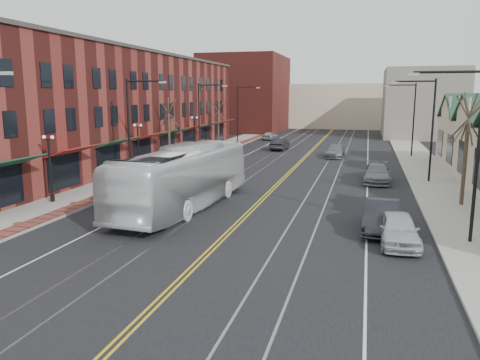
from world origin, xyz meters
The scene contains 31 objects.
ground centered at (0.00, 0.00, 0.00)m, with size 160.00×160.00×0.00m, color black.
sidewalk_left centered at (-12.00, 20.00, 0.07)m, with size 4.00×120.00×0.15m, color gray.
sidewalk_right centered at (12.00, 20.00, 0.07)m, with size 4.00×120.00×0.15m, color gray.
building_left centered at (-19.00, 27.00, 5.50)m, with size 10.00×50.00×11.00m, color maroon.
backdrop_left centered at (-16.00, 70.00, 7.00)m, with size 14.00×18.00×14.00m, color maroon.
backdrop_mid centered at (0.00, 85.00, 4.50)m, with size 22.00×14.00×9.00m, color beige.
backdrop_right centered at (15.00, 65.00, 5.50)m, with size 12.00×16.00×11.00m, color slate.
streetlight_l_1 centered at (-11.05, 16.00, 5.03)m, with size 3.33×0.25×8.00m.
streetlight_l_2 centered at (-11.05, 32.00, 5.03)m, with size 3.33×0.25×8.00m.
streetlight_l_3 centered at (-11.05, 48.00, 5.03)m, with size 3.33×0.25×8.00m.
streetlight_r_0 centered at (11.05, 6.00, 5.03)m, with size 3.33×0.25×8.00m.
streetlight_r_1 centered at (11.05, 22.00, 5.03)m, with size 3.33×0.25×8.00m.
streetlight_r_2 centered at (11.05, 38.00, 5.03)m, with size 3.33×0.25×8.00m.
lamppost_l_1 centered at (-12.80, 8.00, 2.20)m, with size 0.84×0.28×4.27m.
lamppost_l_2 centered at (-12.80, 20.00, 2.20)m, with size 0.84×0.28×4.27m.
lamppost_l_3 centered at (-12.80, 34.00, 2.20)m, with size 0.84×0.28×4.27m.
tree_left_near centered at (-12.50, 26.00, 3.51)m, with size 1.78×1.37×6.48m.
tree_left_far centered at (-12.50, 42.00, 3.28)m, with size 1.66×1.28×6.02m.
tree_right_mid centered at (12.50, 14.00, 3.75)m, with size 1.90×1.46×6.93m.
manhole_mid centered at (-11.20, 3.00, 0.16)m, with size 0.60×0.60×0.02m, color #592D19.
manhole_far centered at (-11.20, 8.00, 0.16)m, with size 0.60×0.60×0.02m, color #592D19.
traffic_signal centered at (-10.60, 24.00, 2.35)m, with size 0.18×0.15×3.80m.
transit_bus centered at (-4.15, 9.13, 1.92)m, with size 3.22×13.75×3.83m, color silver.
parked_suv centered at (-9.30, 11.04, 0.69)m, with size 2.28×4.94×1.37m, color #989A9F.
parked_car_a centered at (8.20, 5.09, 0.75)m, with size 1.77×4.40×1.50m, color silver.
parked_car_b centered at (7.50, 7.13, 0.79)m, with size 1.68×4.82×1.59m, color black.
parked_car_c centered at (7.50, 21.14, 0.73)m, with size 2.05×5.05×1.46m, color slate.
parked_car_d centered at (7.50, 22.43, 0.77)m, with size 1.83×4.55×1.55m, color black.
distant_car_left centered at (-3.97, 40.96, 0.76)m, with size 1.60×4.59×1.51m, color black.
distant_car_right centered at (3.30, 35.60, 0.69)m, with size 1.93×4.75×1.38m, color slate.
distant_car_far centered at (-7.82, 53.54, 0.67)m, with size 1.58×3.92×1.34m, color #9B9FA2.
Camera 1 is at (6.58, -17.21, 6.97)m, focal length 35.00 mm.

